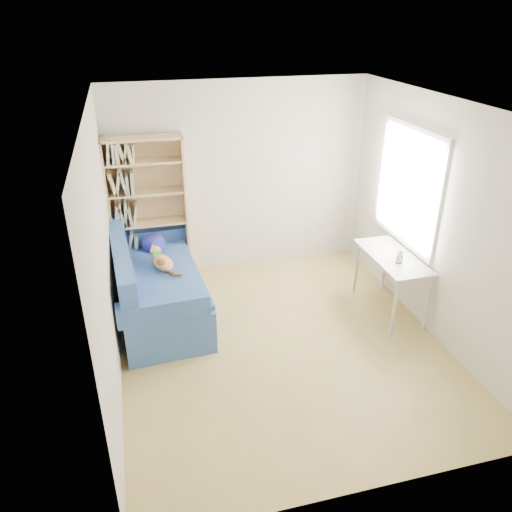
% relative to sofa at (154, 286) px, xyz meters
% --- Properties ---
extents(ground, '(4.00, 4.00, 0.00)m').
position_rel_sofa_xyz_m(ground, '(1.30, -0.99, -0.37)').
color(ground, '#A48C4A').
rests_on(ground, ground).
extents(room_shell, '(3.54, 4.04, 2.62)m').
position_rel_sofa_xyz_m(room_shell, '(1.40, -0.96, 1.27)').
color(room_shell, silver).
rests_on(room_shell, ground).
extents(sofa, '(1.08, 2.07, 1.00)m').
position_rel_sofa_xyz_m(sofa, '(0.00, 0.00, 0.00)').
color(sofa, '#264888').
rests_on(sofa, ground).
extents(bookshelf, '(0.99, 0.31, 1.98)m').
position_rel_sofa_xyz_m(bookshelf, '(0.05, 0.84, 0.54)').
color(bookshelf, tan).
rests_on(bookshelf, ground).
extents(desk, '(0.51, 1.11, 0.75)m').
position_rel_sofa_xyz_m(desk, '(2.78, -0.67, 0.30)').
color(desk, silver).
rests_on(desk, ground).
extents(pen_cup, '(0.08, 0.08, 0.16)m').
position_rel_sofa_xyz_m(pen_cup, '(2.76, -0.84, 0.44)').
color(pen_cup, white).
rests_on(pen_cup, desk).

